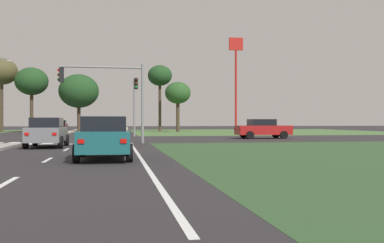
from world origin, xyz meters
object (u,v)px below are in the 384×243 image
at_px(car_grey_seventh, 47,132).
at_px(traffic_signal_near_right, 110,87).
at_px(car_teal_second, 104,137).
at_px(treeline_fifth, 178,93).
at_px(treeline_second, 2,72).
at_px(treeline_fourth, 79,91).
at_px(treeline_third, 32,82).
at_px(car_maroon_sixth, 60,125).
at_px(car_beige_near, 111,132).
at_px(car_navy_fourth, 43,127).
at_px(car_red_third, 263,129).
at_px(traffic_signal_far_right, 135,96).
at_px(pedestrian_at_median, 61,124).
at_px(fastfood_pole_sign, 236,64).
at_px(treeline_sixth, 160,76).

distance_m(car_grey_seventh, traffic_signal_near_right, 5.58).
bearing_deg(car_teal_second, treeline_fifth, 78.54).
relative_size(treeline_second, treeline_fourth, 1.29).
bearing_deg(car_teal_second, treeline_third, 103.46).
height_order(car_maroon_sixth, treeline_fourth, treeline_fourth).
relative_size(car_beige_near, car_navy_fourth, 0.97).
bearing_deg(car_beige_near, car_red_third, 37.76).
relative_size(car_beige_near, traffic_signal_far_right, 0.80).
height_order(pedestrian_at_median, treeline_fourth, treeline_fourth).
xyz_separation_m(car_grey_seventh, treeline_fourth, (-1.23, 35.45, 4.61)).
xyz_separation_m(car_grey_seventh, treeline_fifth, (11.88, 34.28, 4.39)).
bearing_deg(car_grey_seventh, car_beige_near, 6.78).
bearing_deg(car_grey_seventh, fastfood_pole_sign, 58.02).
height_order(car_red_third, car_maroon_sixth, car_maroon_sixth).
relative_size(traffic_signal_near_right, pedestrian_at_median, 3.17).
bearing_deg(treeline_fourth, treeline_second, 166.89).
bearing_deg(pedestrian_at_median, car_maroon_sixth, 19.88).
xyz_separation_m(traffic_signal_far_right, treeline_second, (-16.84, 22.50, 4.34)).
relative_size(car_red_third, car_navy_fourth, 0.99).
distance_m(traffic_signal_far_right, treeline_fourth, 21.23).
bearing_deg(treeline_third, treeline_second, 151.57).
distance_m(car_teal_second, treeline_fourth, 44.20).
distance_m(pedestrian_at_median, treeline_fifth, 18.44).
height_order(car_grey_seventh, fastfood_pole_sign, fastfood_pole_sign).
distance_m(car_teal_second, treeline_second, 48.96).
height_order(treeline_third, treeline_sixth, treeline_sixth).
height_order(car_maroon_sixth, fastfood_pole_sign, fastfood_pole_sign).
bearing_deg(treeline_fourth, traffic_signal_far_right, -71.88).
bearing_deg(treeline_fourth, car_navy_fourth, -112.02).
xyz_separation_m(car_teal_second, fastfood_pole_sign, (15.61, 38.49, 8.04)).
xyz_separation_m(car_red_third, traffic_signal_far_right, (-10.19, 5.54, 2.88)).
xyz_separation_m(car_maroon_sixth, treeline_third, (-2.79, -6.87, 5.78)).
bearing_deg(car_red_third, treeline_third, -138.49).
height_order(pedestrian_at_median, treeline_second, treeline_second).
distance_m(car_red_third, treeline_fifth, 25.13).
relative_size(car_beige_near, car_red_third, 0.97).
relative_size(traffic_signal_far_right, treeline_third, 0.64).
xyz_separation_m(car_teal_second, car_grey_seventh, (-3.26, 8.28, 0.01)).
distance_m(car_teal_second, car_navy_fourth, 36.52).
xyz_separation_m(fastfood_pole_sign, treeline_second, (-30.36, 7.63, -0.81)).
xyz_separation_m(fastfood_pole_sign, treeline_fourth, (-20.09, 5.24, -3.42)).
distance_m(car_grey_seventh, pedestrian_at_median, 22.90).
distance_m(treeline_third, treeline_sixth, 17.01).
distance_m(car_red_third, traffic_signal_near_right, 14.02).
bearing_deg(traffic_signal_near_right, fastfood_pole_sign, 59.68).
bearing_deg(treeline_fourth, car_grey_seventh, -88.02).
relative_size(car_grey_seventh, fastfood_pole_sign, 0.35).
distance_m(car_beige_near, fastfood_pole_sign, 34.53).
height_order(car_red_third, traffic_signal_near_right, traffic_signal_near_right).
distance_m(treeline_third, treeline_fifth, 19.21).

